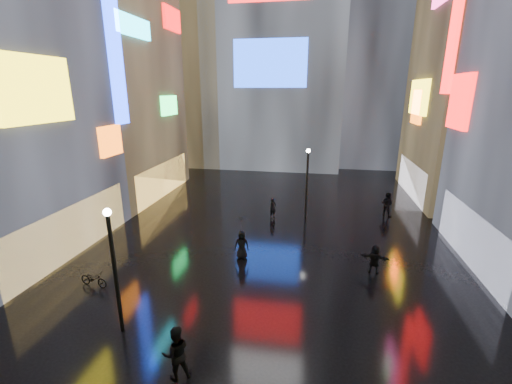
# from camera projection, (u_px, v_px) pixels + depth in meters

# --- Properties ---
(ground) EXTENTS (140.00, 140.00, 0.00)m
(ground) POSITION_uv_depth(u_px,v_px,m) (276.00, 228.00, 23.84)
(ground) COLOR black
(ground) RESTS_ON ground
(building_left_far) EXTENTS (10.28, 12.00, 22.00)m
(building_left_far) POSITION_uv_depth(u_px,v_px,m) (101.00, 69.00, 29.09)
(building_left_far) COLOR black
(building_left_far) RESTS_ON ground
(building_right_far) EXTENTS (10.28, 12.00, 28.00)m
(building_right_far) POSITION_uv_depth(u_px,v_px,m) (500.00, 27.00, 26.52)
(building_right_far) COLOR black
(building_right_far) RESTS_ON ground
(tower_flank_right) EXTENTS (12.00, 12.00, 34.00)m
(tower_flank_right) POSITION_uv_depth(u_px,v_px,m) (378.00, 24.00, 41.93)
(tower_flank_right) COLOR black
(tower_flank_right) RESTS_ON ground
(tower_flank_left) EXTENTS (10.00, 10.00, 26.00)m
(tower_flank_left) POSITION_uv_depth(u_px,v_px,m) (190.00, 59.00, 43.25)
(tower_flank_left) COLOR black
(tower_flank_left) RESTS_ON ground
(lamp_near) EXTENTS (0.30, 0.30, 5.20)m
(lamp_near) POSITION_uv_depth(u_px,v_px,m) (114.00, 265.00, 12.87)
(lamp_near) COLOR black
(lamp_near) RESTS_ON ground
(lamp_far) EXTENTS (0.30, 0.30, 5.20)m
(lamp_far) POSITION_uv_depth(u_px,v_px,m) (307.00, 179.00, 25.24)
(lamp_far) COLOR black
(lamp_far) RESTS_ON ground
(pedestrian_1) EXTENTS (1.17, 1.09, 1.91)m
(pedestrian_1) POSITION_uv_depth(u_px,v_px,m) (176.00, 353.00, 11.25)
(pedestrian_1) COLOR black
(pedestrian_1) RESTS_ON ground
(pedestrian_4) EXTENTS (0.85, 0.59, 1.67)m
(pedestrian_4) POSITION_uv_depth(u_px,v_px,m) (242.00, 245.00, 19.37)
(pedestrian_4) COLOR black
(pedestrian_4) RESTS_ON ground
(pedestrian_5) EXTENTS (1.50, 0.72, 1.55)m
(pedestrian_5) POSITION_uv_depth(u_px,v_px,m) (375.00, 259.00, 17.84)
(pedestrian_5) COLOR black
(pedestrian_5) RESTS_ON ground
(pedestrian_6) EXTENTS (0.66, 0.65, 1.53)m
(pedestrian_6) POSITION_uv_depth(u_px,v_px,m) (273.00, 208.00, 25.55)
(pedestrian_6) COLOR black
(pedestrian_6) RESTS_ON ground
(pedestrian_7) EXTENTS (1.13, 1.07, 1.83)m
(pedestrian_7) POSITION_uv_depth(u_px,v_px,m) (387.00, 204.00, 26.01)
(pedestrian_7) COLOR black
(pedestrian_7) RESTS_ON ground
(umbrella_2) EXTENTS (1.30, 1.31, 0.86)m
(umbrella_2) POSITION_uv_depth(u_px,v_px,m) (241.00, 224.00, 19.01)
(umbrella_2) COLOR black
(umbrella_2) RESTS_ON pedestrian_4
(bicycle) EXTENTS (1.61, 0.77, 0.81)m
(bicycle) POSITION_uv_depth(u_px,v_px,m) (94.00, 279.00, 16.71)
(bicycle) COLOR black
(bicycle) RESTS_ON ground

